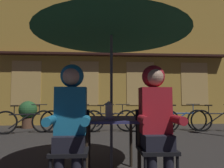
% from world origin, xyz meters
% --- Properties ---
extents(cafe_table, '(0.72, 0.72, 0.74)m').
position_xyz_m(cafe_table, '(0.00, 0.00, 0.64)').
color(cafe_table, navy).
rests_on(cafe_table, ground_plane).
extents(patio_umbrella, '(2.10, 2.10, 2.31)m').
position_xyz_m(patio_umbrella, '(0.00, 0.00, 2.06)').
color(patio_umbrella, '#4C4C51').
rests_on(patio_umbrella, ground_plane).
extents(lantern, '(0.11, 0.11, 0.23)m').
position_xyz_m(lantern, '(-0.04, -0.01, 0.86)').
color(lantern, white).
rests_on(lantern, cafe_table).
extents(chair_left, '(0.40, 0.40, 0.87)m').
position_xyz_m(chair_left, '(-0.48, -0.37, 0.49)').
color(chair_left, black).
rests_on(chair_left, ground_plane).
extents(chair_right, '(0.40, 0.40, 0.87)m').
position_xyz_m(chair_right, '(0.48, -0.37, 0.49)').
color(chair_right, black).
rests_on(chair_right, ground_plane).
extents(person_left_hooded, '(0.45, 0.56, 1.40)m').
position_xyz_m(person_left_hooded, '(-0.48, -0.43, 0.85)').
color(person_left_hooded, black).
rests_on(person_left_hooded, ground_plane).
extents(person_right_hooded, '(0.45, 0.56, 1.40)m').
position_xyz_m(person_right_hooded, '(0.48, -0.43, 0.85)').
color(person_right_hooded, black).
rests_on(person_right_hooded, ground_plane).
extents(shopfront_building, '(10.00, 0.93, 6.20)m').
position_xyz_m(shopfront_building, '(0.36, 5.40, 3.09)').
color(shopfront_building, gold).
rests_on(shopfront_building, ground_plane).
extents(bicycle_nearest, '(1.64, 0.45, 0.84)m').
position_xyz_m(bicycle_nearest, '(-2.31, 3.31, 0.35)').
color(bicycle_nearest, black).
rests_on(bicycle_nearest, ground_plane).
extents(bicycle_second, '(1.68, 0.13, 0.84)m').
position_xyz_m(bicycle_second, '(-1.07, 3.38, 0.35)').
color(bicycle_second, black).
rests_on(bicycle_second, ground_plane).
extents(bicycle_third, '(1.68, 0.20, 0.84)m').
position_xyz_m(bicycle_third, '(0.17, 3.43, 0.35)').
color(bicycle_third, black).
rests_on(bicycle_third, ground_plane).
extents(bicycle_fourth, '(1.68, 0.17, 0.84)m').
position_xyz_m(bicycle_fourth, '(1.43, 3.32, 0.35)').
color(bicycle_fourth, black).
rests_on(bicycle_fourth, ground_plane).
extents(bicycle_fifth, '(1.68, 0.12, 0.84)m').
position_xyz_m(bicycle_fifth, '(2.39, 3.44, 0.35)').
color(bicycle_fifth, black).
rests_on(bicycle_fifth, ground_plane).
extents(bicycle_furthest, '(1.67, 0.27, 0.84)m').
position_xyz_m(bicycle_furthest, '(3.48, 3.26, 0.35)').
color(bicycle_furthest, black).
rests_on(bicycle_furthest, ground_plane).
extents(potted_plant, '(0.60, 0.60, 0.92)m').
position_xyz_m(potted_plant, '(-2.59, 4.37, 0.54)').
color(potted_plant, brown).
rests_on(potted_plant, ground_plane).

